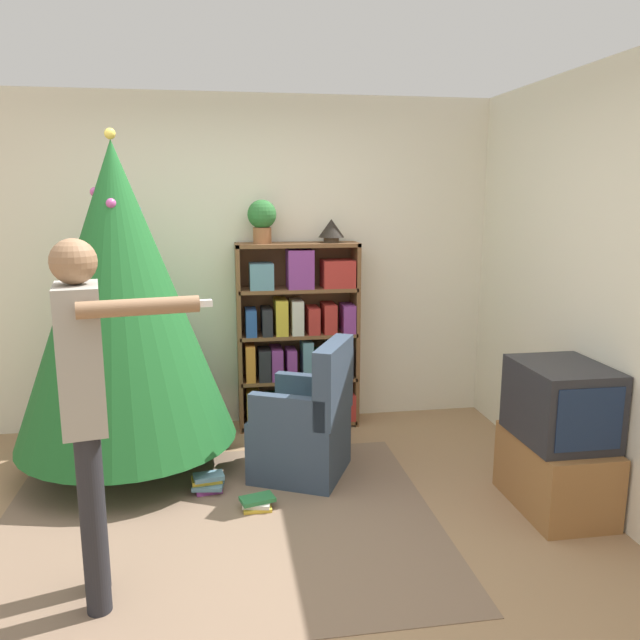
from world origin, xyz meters
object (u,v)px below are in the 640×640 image
bookshelf (300,340)px  christmas_tree (120,296)px  table_lamp (331,229)px  potted_plant (262,218)px  standing_person (86,395)px  armchair (306,429)px  television (561,402)px

bookshelf → christmas_tree: (-1.26, -0.63, 0.49)m
christmas_tree → table_lamp: christmas_tree is taller
christmas_tree → potted_plant: christmas_tree is taller
christmas_tree → standing_person: 1.46m
standing_person → potted_plant: bearing=145.5°
table_lamp → armchair: bearing=-109.7°
christmas_tree → potted_plant: size_ratio=6.84×
television → armchair: armchair is taller
bookshelf → television: 2.08m
bookshelf → armchair: bookshelf is taller
christmas_tree → potted_plant: bearing=33.1°
bookshelf → standing_person: bearing=-120.2°
table_lamp → potted_plant: bearing=-180.0°
television → standing_person: standing_person is taller
table_lamp → bookshelf: bearing=-178.2°
standing_person → potted_plant: size_ratio=5.08×
bookshelf → potted_plant: potted_plant is taller
television → potted_plant: bearing=134.9°
bookshelf → armchair: (-0.08, -0.92, -0.38)m
christmas_tree → table_lamp: size_ratio=11.25×
bookshelf → armchair: size_ratio=1.61×
bookshelf → television: bearing=-50.5°
armchair → table_lamp: bearing=-173.8°
bookshelf → table_lamp: 0.91m
bookshelf → armchair: 1.00m
armchair → potted_plant: 1.65m
television → christmas_tree: bearing=159.3°
television → christmas_tree: (-2.58, 0.98, 0.54)m
bookshelf → standing_person: size_ratio=0.88×
armchair → standing_person: bearing=-18.4°
armchair → christmas_tree: bearing=-78.1°
potted_plant → standing_person: bearing=-113.9°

